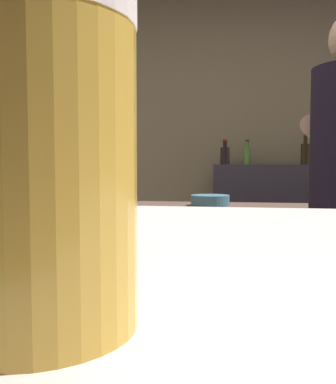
# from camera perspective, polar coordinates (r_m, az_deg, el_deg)

# --- Properties ---
(wall_back) EXTENTS (5.20, 0.10, 2.70)m
(wall_back) POSITION_cam_1_polar(r_m,az_deg,el_deg) (3.64, 11.05, 7.53)
(wall_back) COLOR #8E805B
(wall_back) RESTS_ON ground
(prep_counter) EXTENTS (2.10, 0.60, 0.88)m
(prep_counter) POSITION_cam_1_polar(r_m,az_deg,el_deg) (2.36, 20.87, -12.82)
(prep_counter) COLOR brown
(prep_counter) RESTS_ON ground
(back_shelf) EXTENTS (0.90, 0.36, 1.10)m
(back_shelf) POSITION_cam_1_polar(r_m,az_deg,el_deg) (3.41, 13.75, -5.72)
(back_shelf) COLOR #35333B
(back_shelf) RESTS_ON ground
(mixing_bowl) EXTENTS (0.20, 0.20, 0.06)m
(mixing_bowl) POSITION_cam_1_polar(r_m,az_deg,el_deg) (2.30, 5.62, -1.10)
(mixing_bowl) COLOR teal
(mixing_bowl) RESTS_ON prep_counter
(pint_glass_near) EXTENTS (0.08, 0.08, 0.13)m
(pint_glass_near) POSITION_cam_1_polar(r_m,az_deg,el_deg) (0.17, -17.03, 3.32)
(pint_glass_near) COLOR gold
(pint_glass_near) RESTS_ON bar_counter
(pint_glass_far) EXTENTS (0.08, 0.08, 0.15)m
(pint_glass_far) POSITION_cam_1_polar(r_m,az_deg,el_deg) (0.38, -12.17, 4.87)
(pint_glass_far) COLOR gold
(pint_glass_far) RESTS_ON bar_counter
(bottle_vinegar) EXTENTS (0.07, 0.07, 0.27)m
(bottle_vinegar) POSITION_cam_1_polar(r_m,az_deg,el_deg) (3.45, 20.51, 5.20)
(bottle_vinegar) COLOR #CCCF79
(bottle_vinegar) RESTS_ON back_shelf
(bottle_hot_sauce) EXTENTS (0.06, 0.06, 0.22)m
(bottle_hot_sauce) POSITION_cam_1_polar(r_m,az_deg,el_deg) (3.36, 17.74, 4.97)
(bottle_hot_sauce) COLOR black
(bottle_hot_sauce) RESTS_ON back_shelf
(bottle_olive_oil) EXTENTS (0.05, 0.05, 0.19)m
(bottle_olive_oil) POSITION_cam_1_polar(r_m,az_deg,el_deg) (3.39, 10.42, 4.85)
(bottle_olive_oil) COLOR #538831
(bottle_olive_oil) RESTS_ON back_shelf
(bottle_soy) EXTENTS (0.07, 0.07, 0.20)m
(bottle_soy) POSITION_cam_1_polar(r_m,az_deg,el_deg) (3.37, 7.57, 4.93)
(bottle_soy) COLOR black
(bottle_soy) RESTS_ON back_shelf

